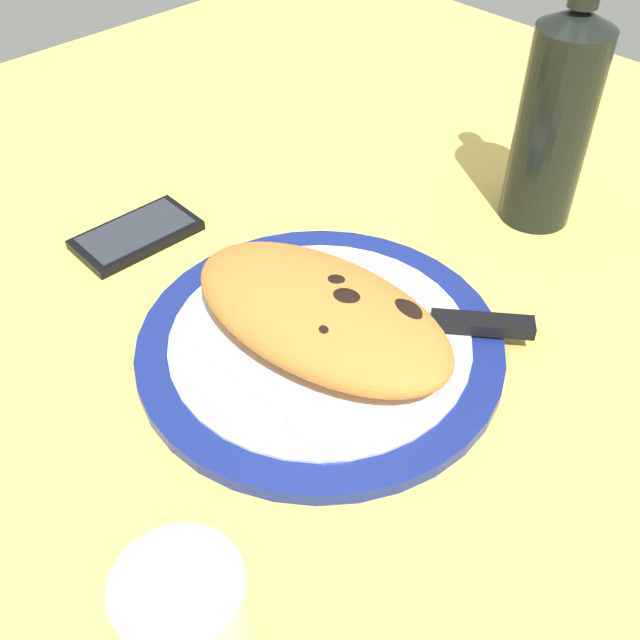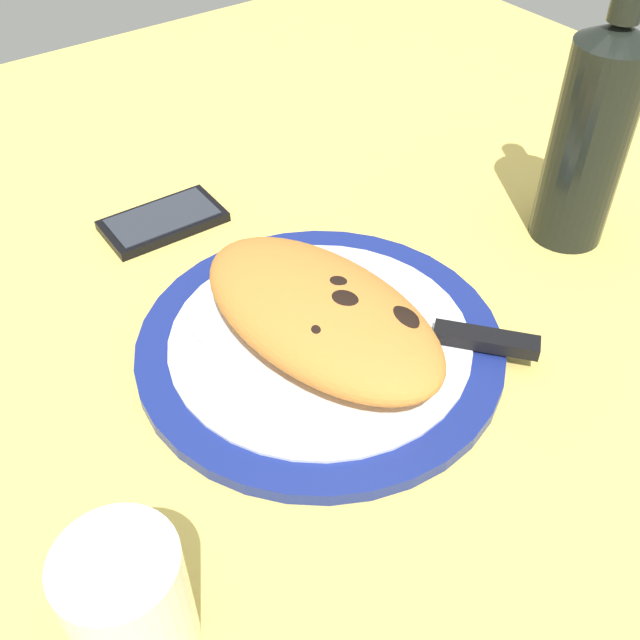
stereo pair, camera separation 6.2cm
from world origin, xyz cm
name	(u,v)px [view 2 (the right image)]	position (x,y,z in cm)	size (l,w,h in cm)	color
ground_plane	(320,361)	(0.00, 0.00, -1.50)	(150.00, 150.00, 3.00)	#EACC60
plate	(320,344)	(0.00, 0.00, 0.73)	(31.92, 31.92, 1.53)	navy
calzone	(320,314)	(0.10, -0.03, 4.33)	(26.52, 16.52, 5.63)	orange
fork	(258,394)	(2.51, -7.96, 1.73)	(16.38, 2.40, 0.40)	silver
knife	(446,334)	(6.50, 8.69, 2.02)	(18.82, 16.04, 1.20)	silver
smartphone	(163,221)	(-24.87, -2.44, 0.56)	(7.14, 12.60, 1.16)	black
water_glass	(131,608)	(14.06, -24.07, 4.13)	(7.32, 7.32, 9.62)	silver
wine_bottle	(592,133)	(1.23, 30.87, 11.59)	(7.39, 7.39, 28.16)	black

